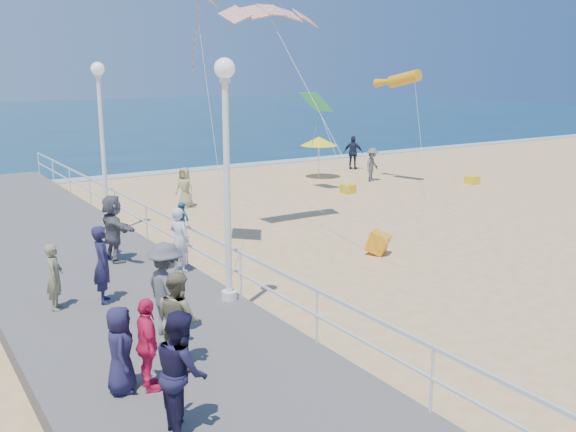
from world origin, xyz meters
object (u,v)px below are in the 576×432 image
lamp_post_mid (226,156)px  beach_umbrella (319,141)px  spectator_2 (167,290)px  spectator_1 (178,319)px  beach_chair_left (348,189)px  spectator_4 (120,350)px  beach_walker_a (372,165)px  toddler_held (182,220)px  beach_walker_b (353,153)px  beach_chair_right (472,180)px  lamp_post_far (101,126)px  box_kite (378,245)px  woman_holding_toddler (179,240)px  spectator_7 (181,371)px  spectator_6 (55,277)px  beach_walker_c (185,187)px  spectator_5 (113,228)px  spectator_0 (103,264)px  spectator_3 (148,345)px

lamp_post_mid → beach_umbrella: 19.34m
spectator_2 → spectator_1: bearing=161.7°
beach_chair_left → spectator_4: bearing=-138.4°
spectator_4 → beach_umbrella: beach_umbrella is taller
beach_walker_a → toddler_held: bearing=-171.9°
beach_umbrella → beach_chair_left: beach_umbrella is taller
beach_walker_b → beach_chair_right: (1.92, -6.94, -0.74)m
lamp_post_far → box_kite: size_ratio=8.87×
woman_holding_toddler → beach_walker_b: woman_holding_toddler is taller
spectator_7 → spectator_6: bearing=11.1°
woman_holding_toddler → beach_walker_c: (4.07, 8.97, -0.42)m
toddler_held → beach_walker_a: toddler_held is taller
lamp_post_mid → box_kite: lamp_post_mid is taller
woman_holding_toddler → toddler_held: 0.52m
spectator_1 → spectator_5: spectator_5 is taller
spectator_2 → beach_walker_c: spectator_2 is taller
lamp_post_far → beach_walker_c: lamp_post_far is taller
spectator_6 → beach_walker_c: 12.46m
beach_walker_a → beach_walker_c: beach_walker_a is taller
spectator_7 → beach_walker_a: size_ratio=1.09×
spectator_6 → beach_chair_right: spectator_6 is taller
spectator_1 → beach_walker_c: bearing=-31.6°
spectator_5 → beach_umbrella: 17.25m
lamp_post_far → spectator_2: lamp_post_far is taller
spectator_1 → beach_chair_right: 23.25m
spectator_6 → beach_walker_b: (19.48, 14.37, -0.19)m
spectator_6 → spectator_4: bearing=-155.9°
lamp_post_mid → spectator_4: lamp_post_mid is taller
toddler_held → beach_walker_b: bearing=-72.3°
box_kite → spectator_7: bearing=-178.4°
toddler_held → beach_chair_left: size_ratio=1.67×
woman_holding_toddler → beach_walker_b: size_ratio=0.89×
toddler_held → spectator_0: (-2.48, -1.33, -0.43)m
lamp_post_mid → beach_walker_c: bearing=71.0°
spectator_1 → beach_walker_c: (6.24, 13.98, -0.44)m
beach_chair_right → spectator_3: bearing=-150.3°
spectator_3 → beach_walker_c: spectator_3 is taller
spectator_1 → beach_umbrella: beach_umbrella is taller
spectator_4 → spectator_6: 4.35m
lamp_post_mid → spectator_3: 4.95m
lamp_post_far → beach_chair_left: 12.01m
beach_walker_a → beach_walker_b: 3.94m
beach_chair_left → beach_chair_right: (6.56, -1.42, 0.00)m
spectator_6 → beach_walker_a: (17.85, 10.78, -0.30)m
spectator_2 → spectator_3: bearing=145.4°
beach_walker_b → beach_chair_right: 7.24m
woman_holding_toddler → box_kite: (6.20, -0.52, -0.94)m
box_kite → toddler_held: bearing=140.1°
toddler_held → spectator_3: bearing=129.9°
woman_holding_toddler → beach_walker_c: bearing=-46.1°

